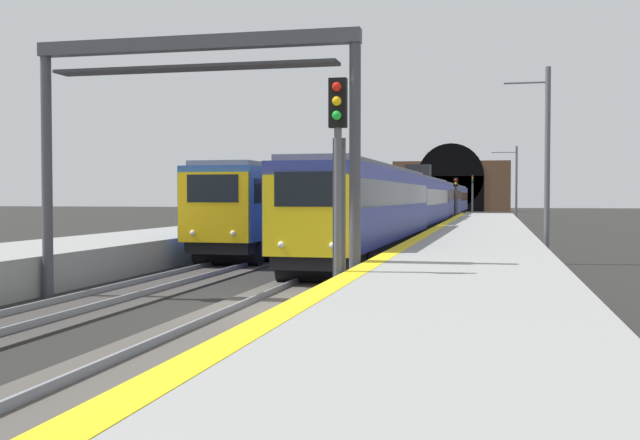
{
  "coord_description": "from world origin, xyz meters",
  "views": [
    {
      "loc": [
        -17.22,
        -5.15,
        2.71
      ],
      "look_at": [
        8.88,
        0.81,
        1.87
      ],
      "focal_mm": 43.08,
      "sensor_mm": 36.0,
      "label": 1
    }
  ],
  "objects_px": {
    "train_main_approaching": "(431,201)",
    "railway_signal_far": "(472,191)",
    "catenary_mast_far": "(547,163)",
    "catenary_mast_near": "(516,184)",
    "railway_signal_mid": "(456,198)",
    "railway_signal_near": "(338,175)",
    "train_adjacent_platform": "(360,201)",
    "overhead_signal_gantry": "(193,101)"
  },
  "relations": [
    {
      "from": "catenary_mast_far",
      "to": "overhead_signal_gantry",
      "type": "bearing_deg",
      "value": 144.63
    },
    {
      "from": "train_main_approaching",
      "to": "railway_signal_near",
      "type": "xyz_separation_m",
      "value": [
        -47.27,
        -1.88,
        0.89
      ]
    },
    {
      "from": "railway_signal_near",
      "to": "train_main_approaching",
      "type": "bearing_deg",
      "value": -177.72
    },
    {
      "from": "train_adjacent_platform",
      "to": "catenary_mast_far",
      "type": "bearing_deg",
      "value": 26.57
    },
    {
      "from": "overhead_signal_gantry",
      "to": "catenary_mast_far",
      "type": "relative_size",
      "value": 1.1
    },
    {
      "from": "train_main_approaching",
      "to": "railway_signal_far",
      "type": "distance_m",
      "value": 52.85
    },
    {
      "from": "railway_signal_mid",
      "to": "catenary_mast_far",
      "type": "distance_m",
      "value": 35.09
    },
    {
      "from": "train_main_approaching",
      "to": "catenary_mast_near",
      "type": "distance_m",
      "value": 15.42
    },
    {
      "from": "railway_signal_mid",
      "to": "catenary_mast_near",
      "type": "relative_size",
      "value": 0.56
    },
    {
      "from": "overhead_signal_gantry",
      "to": "train_main_approaching",
      "type": "bearing_deg",
      "value": -2.98
    },
    {
      "from": "catenary_mast_near",
      "to": "overhead_signal_gantry",
      "type": "bearing_deg",
      "value": 170.83
    },
    {
      "from": "train_main_approaching",
      "to": "railway_signal_mid",
      "type": "bearing_deg",
      "value": 149.17
    },
    {
      "from": "train_main_approaching",
      "to": "railway_signal_near",
      "type": "distance_m",
      "value": 47.31
    },
    {
      "from": "railway_signal_far",
      "to": "railway_signal_mid",
      "type": "bearing_deg",
      "value": 0.0
    },
    {
      "from": "train_main_approaching",
      "to": "overhead_signal_gantry",
      "type": "distance_m",
      "value": 45.12
    },
    {
      "from": "railway_signal_mid",
      "to": "railway_signal_far",
      "type": "distance_m",
      "value": 49.76
    },
    {
      "from": "railway_signal_near",
      "to": "overhead_signal_gantry",
      "type": "xyz_separation_m",
      "value": [
        2.3,
        4.22,
        1.97
      ]
    },
    {
      "from": "catenary_mast_near",
      "to": "catenary_mast_far",
      "type": "height_order",
      "value": "catenary_mast_far"
    },
    {
      "from": "catenary_mast_far",
      "to": "catenary_mast_near",
      "type": "bearing_deg",
      "value": 0.03
    },
    {
      "from": "train_main_approaching",
      "to": "train_adjacent_platform",
      "type": "relative_size",
      "value": 1.38
    },
    {
      "from": "railway_signal_mid",
      "to": "catenary_mast_far",
      "type": "xyz_separation_m",
      "value": [
        -34.67,
        -5.26,
        1.46
      ]
    },
    {
      "from": "train_main_approaching",
      "to": "railway_signal_mid",
      "type": "distance_m",
      "value": 3.59
    },
    {
      "from": "train_adjacent_platform",
      "to": "catenary_mast_near",
      "type": "xyz_separation_m",
      "value": [
        20.43,
        -11.79,
        1.58
      ]
    },
    {
      "from": "train_adjacent_platform",
      "to": "railway_signal_mid",
      "type": "distance_m",
      "value": 11.87
    },
    {
      "from": "train_adjacent_platform",
      "to": "railway_signal_mid",
      "type": "relative_size",
      "value": 14.24
    },
    {
      "from": "railway_signal_far",
      "to": "catenary_mast_far",
      "type": "relative_size",
      "value": 0.75
    },
    {
      "from": "railway_signal_near",
      "to": "catenary_mast_near",
      "type": "relative_size",
      "value": 0.69
    },
    {
      "from": "railway_signal_near",
      "to": "catenary_mast_far",
      "type": "relative_size",
      "value": 0.67
    },
    {
      "from": "railway_signal_far",
      "to": "catenary_mast_near",
      "type": "xyz_separation_m",
      "value": [
        -39.22,
        -5.23,
        0.41
      ]
    },
    {
      "from": "railway_signal_near",
      "to": "overhead_signal_gantry",
      "type": "bearing_deg",
      "value": -118.59
    },
    {
      "from": "railway_signal_near",
      "to": "railway_signal_mid",
      "type": "bearing_deg",
      "value": -180.0
    },
    {
      "from": "train_adjacent_platform",
      "to": "railway_signal_mid",
      "type": "height_order",
      "value": "train_adjacent_platform"
    },
    {
      "from": "train_main_approaching",
      "to": "catenary_mast_far",
      "type": "bearing_deg",
      "value": 13.54
    },
    {
      "from": "train_adjacent_platform",
      "to": "catenary_mast_far",
      "type": "relative_size",
      "value": 7.77
    },
    {
      "from": "train_main_approaching",
      "to": "train_adjacent_platform",
      "type": "height_order",
      "value": "train_adjacent_platform"
    },
    {
      "from": "railway_signal_near",
      "to": "catenary_mast_near",
      "type": "xyz_separation_m",
      "value": [
        60.85,
        -5.23,
        0.74
      ]
    },
    {
      "from": "catenary_mast_near",
      "to": "catenary_mast_far",
      "type": "distance_m",
      "value": 45.2
    },
    {
      "from": "railway_signal_mid",
      "to": "train_main_approaching",
      "type": "bearing_deg",
      "value": -31.65
    },
    {
      "from": "railway_signal_near",
      "to": "overhead_signal_gantry",
      "type": "relative_size",
      "value": 0.6
    },
    {
      "from": "train_adjacent_platform",
      "to": "railway_signal_far",
      "type": "height_order",
      "value": "railway_signal_far"
    },
    {
      "from": "railway_signal_mid",
      "to": "catenary_mast_far",
      "type": "relative_size",
      "value": 0.55
    },
    {
      "from": "railway_signal_far",
      "to": "catenary_mast_near",
      "type": "height_order",
      "value": "catenary_mast_near"
    }
  ]
}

